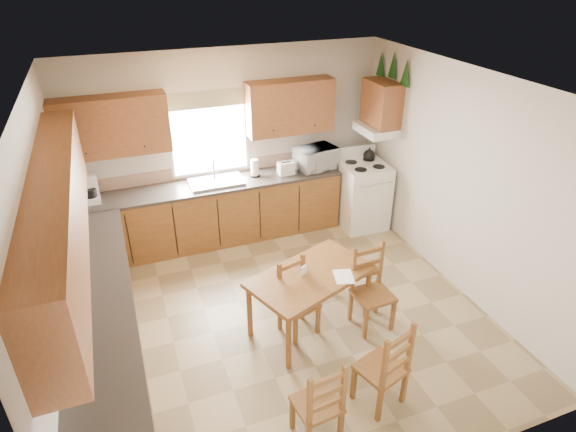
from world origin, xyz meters
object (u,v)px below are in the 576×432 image
object	(u,v)px
stove	(362,196)
chair_near_right	(317,399)
microwave	(316,158)
dining_table	(310,300)
chair_near_left	(382,363)
chair_far_right	(374,290)
chair_far_left	(299,300)

from	to	relation	value
stove	chair_near_right	bearing A→B (deg)	-121.78
microwave	dining_table	world-z (taller)	microwave
microwave	chair_near_left	world-z (taller)	microwave
stove	chair_near_right	xyz separation A→B (m)	(-2.18, -3.22, -0.05)
stove	chair_near_left	bearing A→B (deg)	-113.24
dining_table	chair_far_right	size ratio (longest dim) A/B	1.36
chair_far_right	chair_near_left	bearing A→B (deg)	-117.91
chair_far_right	chair_near_right	bearing A→B (deg)	-138.98
stove	chair_near_left	xyz separation A→B (m)	(-1.48, -3.08, -0.02)
chair_near_left	chair_near_right	bearing A→B (deg)	-6.91
stove	chair_far_right	bearing A→B (deg)	-113.17
stove	chair_far_left	bearing A→B (deg)	-131.13
dining_table	chair_far_left	size ratio (longest dim) A/B	1.51
dining_table	chair_far_left	bearing A→B (deg)	174.33
stove	chair_far_right	xyz separation A→B (m)	(-1.01, -2.12, -0.01)
chair_near_right	chair_far_right	world-z (taller)	chair_far_right
dining_table	chair_far_right	bearing A→B (deg)	-40.61
dining_table	chair_far_left	xyz separation A→B (m)	(-0.15, -0.04, 0.09)
dining_table	chair_near_right	size ratio (longest dim) A/B	1.49
dining_table	chair_near_left	bearing A→B (deg)	-101.45
microwave	chair_near_right	size ratio (longest dim) A/B	0.61
dining_table	chair_near_right	distance (m)	1.43
chair_near_right	chair_far_right	distance (m)	1.60
chair_far_left	chair_far_right	world-z (taller)	chair_far_right
stove	dining_table	xyz separation A→B (m)	(-1.67, -1.88, -0.14)
microwave	stove	bearing A→B (deg)	-38.23
stove	chair_near_left	distance (m)	3.42
stove	chair_near_left	world-z (taller)	stove
chair_far_left	chair_far_right	bearing A→B (deg)	-28.58
stove	microwave	distance (m)	0.94
chair_near_left	chair_far_right	bearing A→B (deg)	-133.43
microwave	chair_near_left	bearing A→B (deg)	-115.04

